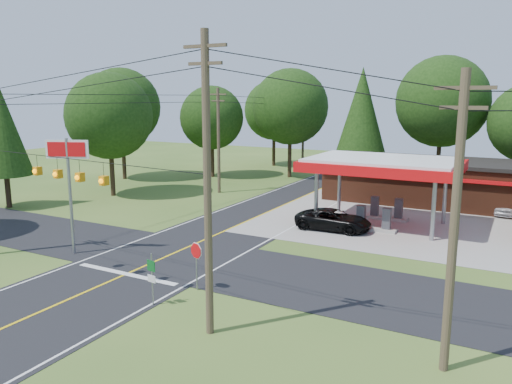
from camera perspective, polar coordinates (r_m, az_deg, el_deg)
The scene contains 17 objects.
ground at distance 29.86m, azimuth -9.88°, elevation -7.16°, with size 120.00×120.00×0.00m, color #3A5D21.
main_highway at distance 29.86m, azimuth -9.88°, elevation -7.15°, with size 8.00×120.00×0.02m, color black.
cross_road at distance 29.86m, azimuth -9.88°, elevation -7.14°, with size 70.00×7.00×0.02m, color black.
lane_center_yellow at distance 29.85m, azimuth -9.88°, elevation -7.12°, with size 0.15×110.00×0.00m, color yellow.
gas_canopy at distance 36.60m, azimuth 14.27°, elevation 2.83°, with size 10.60×7.40×4.88m.
convenience_store at distance 46.41m, azimuth 18.38°, elevation 1.30°, with size 16.40×7.55×3.80m.
utility_pole_near_right at distance 18.62m, azimuth -5.58°, elevation 0.96°, with size 1.80×0.30×11.50m.
utility_pole_far_left at distance 47.91m, azimuth -4.30°, elevation 6.06°, with size 1.80×0.30×10.00m.
utility_pole_right_b at distance 17.25m, azimuth 21.75°, elevation -3.12°, with size 1.80×0.30×10.00m.
utility_pole_north at distance 62.29m, azimuth 5.40°, elevation 6.71°, with size 0.30×0.30×9.50m.
overhead_beacons at distance 24.96m, azimuth -20.71°, elevation 3.40°, with size 17.04×2.04×1.03m.
treeline_backdrop at distance 49.25m, azimuth 8.32°, elevation 8.77°, with size 70.27×51.59×13.30m.
suv_car at distance 35.14m, azimuth 8.82°, elevation -3.17°, with size 5.21×5.21×1.45m, color black.
sedan_car at distance 44.03m, azimuth 26.81°, elevation -1.45°, with size 3.98×3.98×1.36m, color silver.
big_stop_sign at distance 30.60m, azimuth -20.66°, elevation 2.51°, with size 2.37×1.05×6.84m.
octagonal_stop_sign at distance 23.99m, azimuth -6.86°, elevation -7.12°, with size 0.80×0.29×2.39m.
route_sign_post at distance 22.71m, azimuth -11.84°, elevation -9.22°, with size 0.49×0.13×2.40m.
Camera 1 is at (17.76, -22.21, 9.11)m, focal length 35.00 mm.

